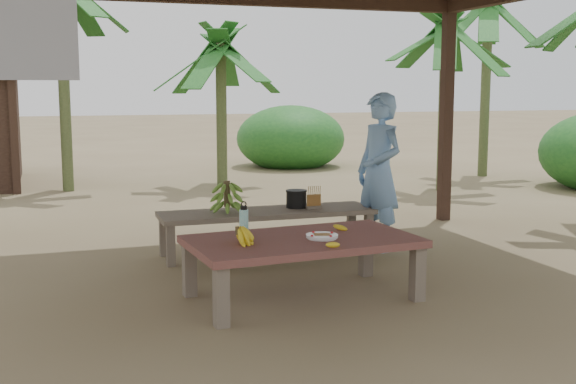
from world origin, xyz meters
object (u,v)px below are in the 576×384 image
object	(u,v)px
work_table	(302,246)
woman	(379,172)
bench	(267,216)
ripe_banana_bunch	(237,235)
water_flask	(244,221)
cooking_pot	(296,199)
plate	(322,236)

from	to	relation	value
work_table	woman	distance (m)	2.01
bench	ripe_banana_bunch	size ratio (longest dim) A/B	8.91
water_flask	woman	distance (m)	2.14
cooking_pot	woman	distance (m)	0.91
work_table	bench	size ratio (longest dim) A/B	0.85
work_table	bench	world-z (taller)	work_table
work_table	woman	bearing A→B (deg)	41.85
cooking_pot	water_flask	bearing A→B (deg)	-123.68
plate	water_flask	distance (m)	0.65
plate	ripe_banana_bunch	bearing A→B (deg)	178.76
work_table	bench	xyz separation A→B (m)	(0.20, 1.62, -0.04)
water_flask	cooking_pot	world-z (taller)	water_flask
plate	woman	world-z (taller)	woman
ripe_banana_bunch	plate	size ratio (longest dim) A/B	0.96
bench	plate	xyz separation A→B (m)	(-0.06, -1.69, 0.12)
plate	woman	size ratio (longest dim) A/B	0.16
bench	ripe_banana_bunch	bearing A→B (deg)	-113.71
work_table	plate	world-z (taller)	plate
bench	plate	size ratio (longest dim) A/B	8.57
cooking_pot	woman	size ratio (longest dim) A/B	0.13
work_table	water_flask	world-z (taller)	water_flask
work_table	woman	xyz separation A→B (m)	(1.36, 1.43, 0.39)
bench	ripe_banana_bunch	xyz separation A→B (m)	(-0.75, -1.68, 0.18)
bench	woman	bearing A→B (deg)	-8.74
work_table	cooking_pot	bearing A→B (deg)	67.81
ripe_banana_bunch	woman	xyz separation A→B (m)	(1.92, 1.49, 0.25)
bench	plate	world-z (taller)	plate
water_flask	bench	bearing A→B (deg)	65.67
water_flask	woman	bearing A→B (deg)	33.47
plate	cooking_pot	world-z (taller)	cooking_pot
bench	woman	size ratio (longest dim) A/B	1.34
plate	water_flask	xyz separation A→B (m)	(-0.55, 0.33, 0.10)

